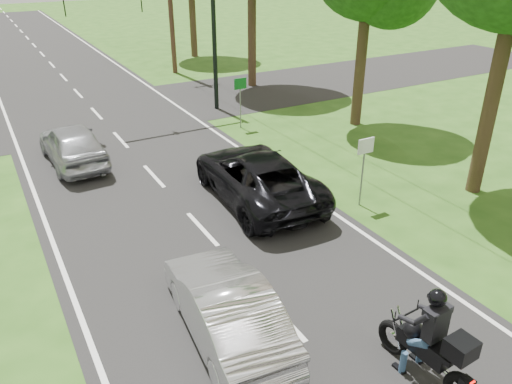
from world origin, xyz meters
TOP-DOWN VIEW (x-y plane):
  - ground at (0.00, 0.00)m, footprint 140.00×140.00m
  - road at (0.00, 10.00)m, footprint 8.00×100.00m
  - cross_road at (0.00, 16.00)m, footprint 60.00×7.00m
  - motorcycle_rider at (1.34, -2.84)m, footprint 0.65×2.29m
  - dark_suv at (2.23, 4.89)m, footprint 2.86×5.56m
  - silver_sedan at (-1.25, -0.04)m, footprint 1.81×4.24m
  - silver_suv at (-2.07, 10.46)m, footprint 1.89×4.34m
  - traffic_signal at (3.34, 14.00)m, footprint 6.38×0.44m
  - sign_white at (4.70, 2.98)m, footprint 0.55×0.07m
  - sign_green at (4.90, 10.98)m, footprint 0.55×0.07m

SIDE VIEW (x-z plane):
  - ground at x=0.00m, z-range 0.00..0.00m
  - cross_road at x=0.00m, z-range 0.00..0.01m
  - road at x=0.00m, z-range 0.00..0.01m
  - silver_sedan at x=-1.25m, z-range 0.01..1.37m
  - silver_suv at x=-2.07m, z-range 0.01..1.47m
  - dark_suv at x=2.23m, z-range 0.01..1.51m
  - motorcycle_rider at x=1.34m, z-range -0.21..1.76m
  - sign_white at x=4.70m, z-range 0.54..2.66m
  - sign_green at x=4.90m, z-range 0.54..2.66m
  - traffic_signal at x=3.34m, z-range 1.14..7.14m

